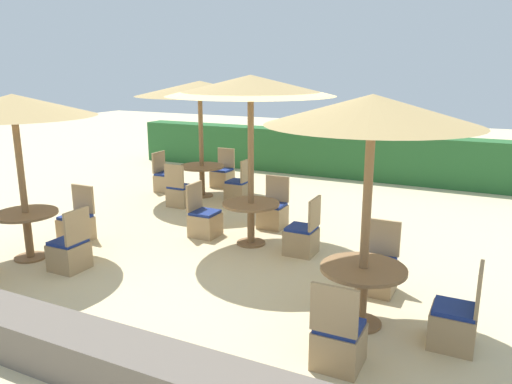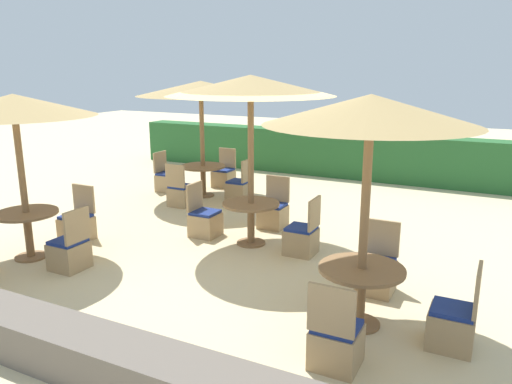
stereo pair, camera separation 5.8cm
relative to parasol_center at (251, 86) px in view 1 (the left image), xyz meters
name	(u,v)px [view 1 (the left image)]	position (x,y,z in m)	size (l,w,h in m)	color
ground_plane	(239,256)	(0.09, -0.59, -2.58)	(40.00, 40.00, 0.00)	beige
hedge_row	(353,155)	(0.09, 5.82, -1.99)	(13.00, 0.70, 1.20)	#28602D
stone_border	(75,349)	(0.09, -3.96, -2.36)	(10.00, 0.56, 0.45)	#6B6056
parasol_center	(251,86)	(0.00, 0.00, 0.00)	(2.67, 2.67, 2.76)	olive
round_table_center	(251,213)	(0.00, 0.00, -2.05)	(0.94, 0.94, 0.71)	olive
patio_chair_center_west	(204,221)	(-0.91, 0.00, -2.32)	(0.46, 0.46, 0.93)	tan
patio_chair_center_north	(273,213)	(-0.04, 0.98, -2.32)	(0.46, 0.46, 0.93)	tan
patio_chair_center_east	(302,238)	(0.93, -0.05, -2.32)	(0.46, 0.46, 0.93)	tan
parasol_front_left	(13,106)	(-2.77, -2.09, -0.26)	(2.33, 2.33, 2.50)	olive
round_table_front_left	(27,224)	(-2.77, -2.09, -2.03)	(0.94, 0.94, 0.74)	olive
patio_chair_front_left_east	(70,252)	(-1.87, -2.14, -2.32)	(0.46, 0.46, 0.93)	tan
patio_chair_front_left_north	(77,226)	(-2.72, -1.16, -2.32)	(0.46, 0.46, 0.93)	tan
parasol_front_right	(372,111)	(2.34, -1.84, -0.15)	(2.26, 2.26, 2.61)	olive
round_table_front_right	(363,281)	(2.34, -1.84, -2.05)	(0.97, 0.97, 0.70)	olive
patio_chair_front_right_east	(455,323)	(3.35, -1.86, -2.32)	(0.46, 0.46, 0.93)	tan
patio_chair_front_right_south	(338,342)	(2.36, -2.76, -2.32)	(0.46, 0.46, 0.93)	tan
patio_chair_front_right_north	(377,272)	(2.31, -0.89, -2.32)	(0.46, 0.46, 0.93)	tan
parasol_back_left	(200,89)	(-2.43, 2.34, -0.17)	(2.83, 2.83, 2.58)	olive
round_table_back_left	(202,173)	(-2.43, 2.34, -2.04)	(1.01, 1.01, 0.71)	olive
patio_chair_back_left_east	(238,189)	(-1.51, 2.37, -2.32)	(0.46, 0.46, 0.93)	tan
patio_chair_back_left_south	(180,194)	(-2.40, 1.42, -2.32)	(0.46, 0.46, 0.93)	tan
patio_chair_back_left_west	(166,180)	(-3.45, 2.35, -2.32)	(0.46, 0.46, 0.93)	tan
patio_chair_back_left_north	(223,176)	(-2.48, 3.35, -2.32)	(0.46, 0.46, 0.93)	tan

